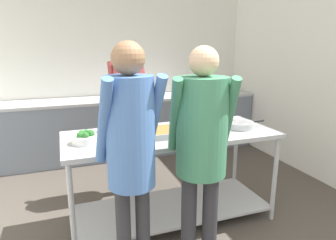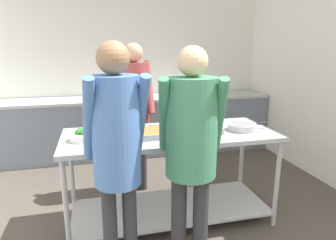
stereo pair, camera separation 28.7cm
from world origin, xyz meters
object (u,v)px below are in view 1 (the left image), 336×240
guest_serving_right (202,138)px  water_bottle (212,86)px  guest_serving_left (131,143)px  serving_tray_roast (159,133)px  sauce_pan (240,125)px  broccoli_bowl (85,138)px  serving_tray_vegetables (200,129)px  cook_behind_counter (129,102)px  plate_stack (114,129)px

guest_serving_right → water_bottle: bearing=60.8°
guest_serving_left → water_bottle: bearing=53.2°
serving_tray_roast → sauce_pan: (0.84, -0.03, 0.01)m
broccoli_bowl → serving_tray_roast: size_ratio=0.60×
broccoli_bowl → serving_tray_vegetables: broccoli_bowl is taller
broccoli_bowl → guest_serving_left: (0.24, -0.68, 0.14)m
guest_serving_left → serving_tray_vegetables: bearing=38.9°
broccoli_bowl → guest_serving_right: bearing=-39.5°
guest_serving_left → serving_tray_roast: bearing=58.8°
guest_serving_left → cook_behind_counter: same height
cook_behind_counter → plate_stack: bearing=-119.3°
serving_tray_vegetables → guest_serving_left: size_ratio=0.22×
broccoli_bowl → serving_tray_roast: broccoli_bowl is taller
broccoli_bowl → cook_behind_counter: bearing=53.8°
serving_tray_roast → serving_tray_vegetables: 0.41m
plate_stack → sauce_pan: 1.24m
serving_tray_vegetables → water_bottle: (1.20, 2.04, 0.11)m
broccoli_bowl → guest_serving_left: 0.73m
water_bottle → guest_serving_left: bearing=-126.8°
serving_tray_roast → serving_tray_vegetables: bearing=-1.7°
guest_serving_right → broccoli_bowl: bearing=140.5°
broccoli_bowl → serving_tray_vegetables: size_ratio=0.59×
guest_serving_left → cook_behind_counter: bearing=77.7°
serving_tray_roast → water_bottle: size_ratio=1.37×
guest_serving_right → sauce_pan: bearing=39.7°
broccoli_bowl → guest_serving_left: guest_serving_left is taller
serving_tray_vegetables → guest_serving_right: bearing=-115.0°
plate_stack → water_bottle: size_ratio=1.03×
guest_serving_left → sauce_pan: bearing=27.1°
serving_tray_roast → sauce_pan: sauce_pan is taller
serving_tray_roast → water_bottle: bearing=51.6°
serving_tray_roast → guest_serving_right: guest_serving_right is taller
guest_serving_right → cook_behind_counter: bearing=98.9°
serving_tray_roast → guest_serving_left: bearing=-121.2°
sauce_pan → plate_stack: bearing=165.4°
serving_tray_roast → cook_behind_counter: size_ratio=0.22×
broccoli_bowl → water_bottle: water_bottle is taller
serving_tray_roast → serving_tray_vegetables: size_ratio=0.99×
cook_behind_counter → serving_tray_roast: bearing=-83.0°
sauce_pan → guest_serving_left: size_ratio=0.24×
water_bottle → guest_serving_right: bearing=-119.2°
broccoli_bowl → plate_stack: 0.40m
sauce_pan → serving_tray_roast: bearing=178.0°
serving_tray_vegetables → guest_serving_right: 0.69m
plate_stack → guest_serving_right: bearing=-61.9°
plate_stack → cook_behind_counter: bearing=60.7°
guest_serving_left → cook_behind_counter: 1.46m
serving_tray_roast → sauce_pan: 0.84m
cook_behind_counter → water_bottle: 2.12m
serving_tray_vegetables → water_bottle: 2.37m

